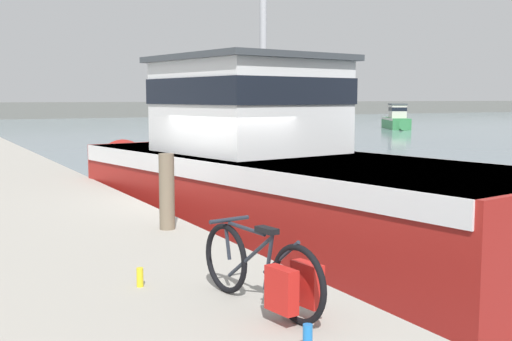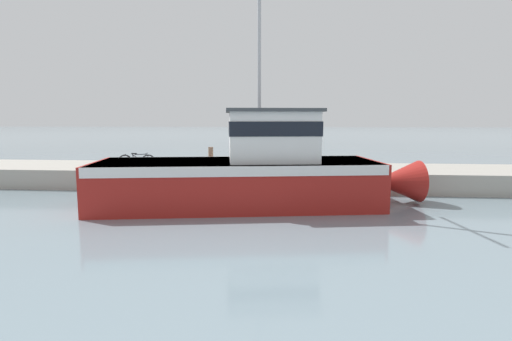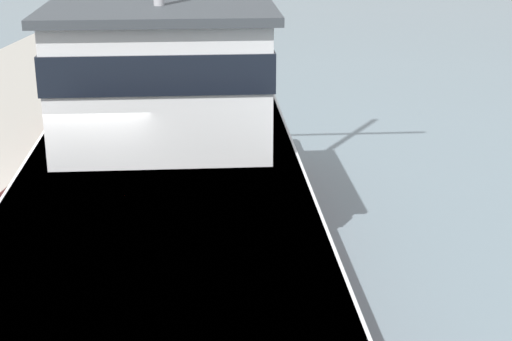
{
  "view_description": "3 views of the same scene",
  "coord_description": "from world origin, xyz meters",
  "px_view_note": "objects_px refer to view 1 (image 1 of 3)",
  "views": [
    {
      "loc": [
        -4.94,
        -10.85,
        2.84
      ],
      "look_at": [
        -0.15,
        -1.85,
        1.68
      ],
      "focal_mm": 45.0,
      "sensor_mm": 36.0,
      "label": 1
    },
    {
      "loc": [
        16.17,
        1.59,
        3.29
      ],
      "look_at": [
        0.0,
        0.1,
        1.21
      ],
      "focal_mm": 28.0,
      "sensor_mm": 36.0,
      "label": 2
    },
    {
      "loc": [
        3.46,
        -10.12,
        5.08
      ],
      "look_at": [
        2.47,
        0.36,
        1.36
      ],
      "focal_mm": 55.0,
      "sensor_mm": 36.0,
      "label": 3
    }
  ],
  "objects_px": {
    "bicycle_touring": "(270,274)",
    "water_bottle_by_bike": "(308,338)",
    "water_bottle_on_curb": "(140,277)",
    "fishing_boat_main": "(271,173)",
    "mooring_post": "(167,192)",
    "boat_blue_far": "(397,120)"
  },
  "relations": [
    {
      "from": "water_bottle_on_curb",
      "to": "fishing_boat_main",
      "type": "bearing_deg",
      "value": 48.64
    },
    {
      "from": "mooring_post",
      "to": "water_bottle_on_curb",
      "type": "relative_size",
      "value": 5.65
    },
    {
      "from": "water_bottle_on_curb",
      "to": "water_bottle_by_bike",
      "type": "relative_size",
      "value": 0.95
    },
    {
      "from": "boat_blue_far",
      "to": "water_bottle_on_curb",
      "type": "relative_size",
      "value": 34.28
    },
    {
      "from": "fishing_boat_main",
      "to": "bicycle_touring",
      "type": "height_order",
      "value": "fishing_boat_main"
    },
    {
      "from": "bicycle_touring",
      "to": "water_bottle_by_bike",
      "type": "distance_m",
      "value": 0.96
    },
    {
      "from": "bicycle_touring",
      "to": "water_bottle_by_bike",
      "type": "xyz_separation_m",
      "value": [
        -0.18,
        -0.91,
        -0.24
      ]
    },
    {
      "from": "bicycle_touring",
      "to": "mooring_post",
      "type": "bearing_deg",
      "value": 74.87
    },
    {
      "from": "bicycle_touring",
      "to": "mooring_post",
      "type": "distance_m",
      "value": 3.9
    },
    {
      "from": "fishing_boat_main",
      "to": "water_bottle_on_curb",
      "type": "distance_m",
      "value": 6.4
    },
    {
      "from": "boat_blue_far",
      "to": "mooring_post",
      "type": "distance_m",
      "value": 52.12
    },
    {
      "from": "fishing_boat_main",
      "to": "bicycle_touring",
      "type": "bearing_deg",
      "value": -129.08
    },
    {
      "from": "bicycle_touring",
      "to": "water_bottle_on_curb",
      "type": "height_order",
      "value": "bicycle_touring"
    },
    {
      "from": "bicycle_touring",
      "to": "water_bottle_on_curb",
      "type": "bearing_deg",
      "value": 113.1
    },
    {
      "from": "fishing_boat_main",
      "to": "boat_blue_far",
      "type": "relative_size",
      "value": 1.9
    },
    {
      "from": "water_bottle_on_curb",
      "to": "bicycle_touring",
      "type": "bearing_deg",
      "value": -58.45
    },
    {
      "from": "fishing_boat_main",
      "to": "mooring_post",
      "type": "height_order",
      "value": "fishing_boat_main"
    },
    {
      "from": "water_bottle_on_curb",
      "to": "water_bottle_by_bike",
      "type": "distance_m",
      "value": 2.27
    },
    {
      "from": "bicycle_touring",
      "to": "water_bottle_by_bike",
      "type": "relative_size",
      "value": 8.63
    },
    {
      "from": "water_bottle_by_bike",
      "to": "mooring_post",
      "type": "bearing_deg",
      "value": 82.4
    },
    {
      "from": "mooring_post",
      "to": "water_bottle_by_bike",
      "type": "distance_m",
      "value": 4.84
    },
    {
      "from": "water_bottle_on_curb",
      "to": "water_bottle_by_bike",
      "type": "height_order",
      "value": "water_bottle_by_bike"
    }
  ]
}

